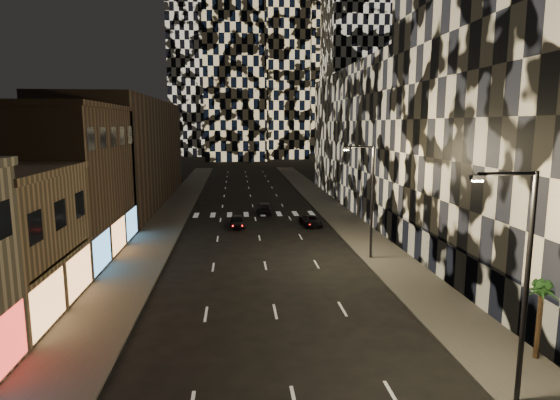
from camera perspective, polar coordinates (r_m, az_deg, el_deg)
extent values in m
cube|color=#47443F|center=(57.33, -13.18, -1.80)|extent=(4.00, 120.00, 0.15)
cube|color=#47443F|center=(58.08, 6.77, -1.48)|extent=(4.00, 120.00, 0.15)
cube|color=#4C4C47|center=(57.08, -11.09, -1.78)|extent=(0.20, 120.00, 0.15)
cube|color=#4C4C47|center=(57.68, 4.73, -1.52)|extent=(0.20, 120.00, 0.15)
cube|color=#4D3C2B|center=(42.26, -25.95, 1.77)|extent=(10.00, 15.00, 12.00)
cube|color=#4D3C2B|center=(67.53, -18.19, 5.54)|extent=(10.00, 40.00, 14.00)
cube|color=#383838|center=(34.81, 19.50, -6.81)|extent=(0.60, 25.00, 3.00)
cube|color=#232326|center=(66.59, 14.14, 7.40)|extent=(16.00, 40.00, 18.00)
cylinder|color=black|center=(20.06, 27.80, -9.73)|extent=(0.20, 0.20, 9.00)
cylinder|color=black|center=(18.58, 25.97, 2.89)|extent=(2.20, 0.14, 0.14)
cube|color=black|center=(18.04, 22.96, 2.55)|extent=(0.50, 0.25, 0.18)
cube|color=#FFEAB2|center=(18.05, 22.93, 2.17)|extent=(0.35, 0.18, 0.06)
cylinder|color=black|center=(37.86, 11.17, -0.30)|extent=(0.20, 0.20, 9.00)
cylinder|color=black|center=(37.09, 9.74, 6.39)|extent=(2.20, 0.14, 0.14)
cube|color=black|center=(36.83, 8.08, 6.23)|extent=(0.50, 0.25, 0.18)
cube|color=#FFEAB2|center=(36.84, 8.07, 6.04)|extent=(0.35, 0.18, 0.06)
imported|color=black|center=(49.63, -5.21, -2.62)|extent=(1.67, 3.86, 1.29)
imported|color=black|center=(57.29, -1.88, -0.97)|extent=(2.25, 4.70, 1.32)
imported|color=black|center=(50.21, 3.79, -2.57)|extent=(2.26, 4.17, 1.11)
cylinder|color=#47331E|center=(25.03, 28.99, -13.18)|extent=(0.24, 0.24, 3.20)
sphere|color=#1B4719|center=(24.45, 29.31, -9.38)|extent=(0.70, 0.70, 0.70)
cone|color=#1B4719|center=(24.55, 29.86, -9.47)|extent=(1.41, 0.64, 0.84)
cone|color=#1B4719|center=(24.69, 29.50, -9.34)|extent=(1.29, 1.04, 0.84)
cone|color=#1B4719|center=(24.66, 29.00, -9.32)|extent=(0.34, 1.40, 0.84)
cone|color=#1B4719|center=(24.49, 28.72, -9.42)|extent=(1.23, 1.12, 0.84)
cone|color=#1B4719|center=(24.29, 28.88, -9.58)|extent=(1.41, 0.52, 0.84)
cone|color=#1B4719|center=(24.23, 29.37, -9.67)|extent=(0.90, 1.35, 0.84)
cone|color=#1B4719|center=(24.34, 29.81, -9.62)|extent=(0.80, 1.38, 0.84)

